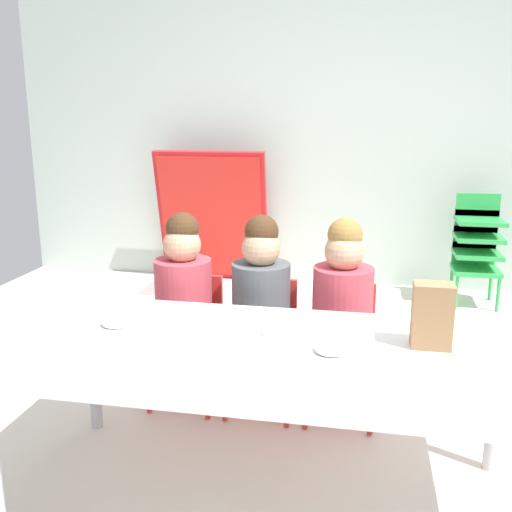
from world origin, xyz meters
name	(u,v)px	position (x,y,z in m)	size (l,w,h in m)	color
ground_plane	(323,420)	(0.01, 0.00, -0.01)	(5.46, 4.55, 0.02)	silver
back_wall	(349,126)	(0.00, 2.27, 1.27)	(5.46, 0.10, 2.54)	#B2C1B7
craft_table	(267,360)	(-0.15, -0.60, 0.54)	(1.80, 0.82, 0.59)	white
seated_child_near_camera	(184,292)	(-0.65, 0.03, 0.55)	(0.32, 0.32, 0.92)	red
seated_child_middle_seat	(261,297)	(-0.29, 0.03, 0.55)	(0.32, 0.31, 0.92)	red
seated_child_far_right	(343,301)	(0.07, 0.03, 0.55)	(0.32, 0.31, 0.92)	red
kid_chair_green_stack	(477,242)	(0.96, 1.88, 0.46)	(0.32, 0.30, 0.80)	green
folded_activity_table	(212,217)	(-1.07, 2.07, 0.54)	(0.90, 0.29, 1.09)	red
paper_bag_brown	(432,315)	(0.38, -0.49, 0.70)	(0.13, 0.09, 0.22)	#9E754C
paper_plate_near_edge	(117,326)	(-0.72, -0.52, 0.59)	(0.18, 0.18, 0.01)	white
paper_plate_center_table	(286,331)	(-0.11, -0.46, 0.59)	(0.18, 0.18, 0.01)	white
donut_powdered_on_plate	(117,321)	(-0.72, -0.52, 0.61)	(0.11, 0.11, 0.03)	white
donut_powdered_loose	(331,348)	(0.06, -0.60, 0.60)	(0.11, 0.11, 0.03)	white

